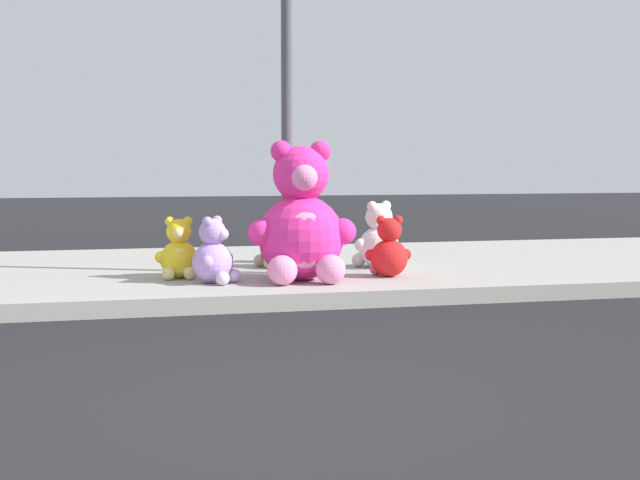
% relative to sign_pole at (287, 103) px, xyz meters
% --- Properties ---
extents(ground_plane, '(60.00, 60.00, 0.00)m').
position_rel_sign_pole_xyz_m(ground_plane, '(-1.00, -4.40, -1.85)').
color(ground_plane, black).
extents(sidewalk, '(28.00, 4.40, 0.15)m').
position_rel_sign_pole_xyz_m(sidewalk, '(-1.00, 0.80, -1.77)').
color(sidewalk, '#9E9B93').
rests_on(sidewalk, ground_plane).
extents(sign_pole, '(0.56, 0.11, 3.20)m').
position_rel_sign_pole_xyz_m(sign_pole, '(0.00, 0.00, 0.00)').
color(sign_pole, '#4C4C51').
rests_on(sign_pole, sidewalk).
extents(plush_pink_large, '(1.02, 0.90, 1.32)m').
position_rel_sign_pole_xyz_m(plush_pink_large, '(0.02, -0.59, -1.17)').
color(plush_pink_large, '#F22D93').
rests_on(plush_pink_large, sidewalk).
extents(plush_yellow, '(0.46, 0.41, 0.59)m').
position_rel_sign_pole_xyz_m(plush_yellow, '(-1.09, -0.15, -1.46)').
color(plush_yellow, yellow).
rests_on(plush_yellow, sidewalk).
extents(plush_brown, '(0.46, 0.48, 0.64)m').
position_rel_sign_pole_xyz_m(plush_brown, '(-0.00, 0.55, -1.44)').
color(plush_brown, olive).
rests_on(plush_brown, sidewalk).
extents(plush_white, '(0.51, 0.51, 0.71)m').
position_rel_sign_pole_xyz_m(plush_white, '(1.03, 0.26, -1.41)').
color(plush_white, white).
rests_on(plush_white, sidewalk).
extents(plush_red, '(0.46, 0.41, 0.60)m').
position_rel_sign_pole_xyz_m(plush_red, '(0.91, -0.48, -1.46)').
color(plush_red, red).
rests_on(plush_red, sidewalk).
extents(plush_lavender, '(0.45, 0.44, 0.62)m').
position_rel_sign_pole_xyz_m(plush_lavender, '(-0.80, -0.57, -1.45)').
color(plush_lavender, '#B28CD8').
rests_on(plush_lavender, sidewalk).
extents(plush_teal, '(0.46, 0.48, 0.67)m').
position_rel_sign_pole_xyz_m(plush_teal, '(0.44, 0.84, -1.43)').
color(plush_teal, teal).
rests_on(plush_teal, sidewalk).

